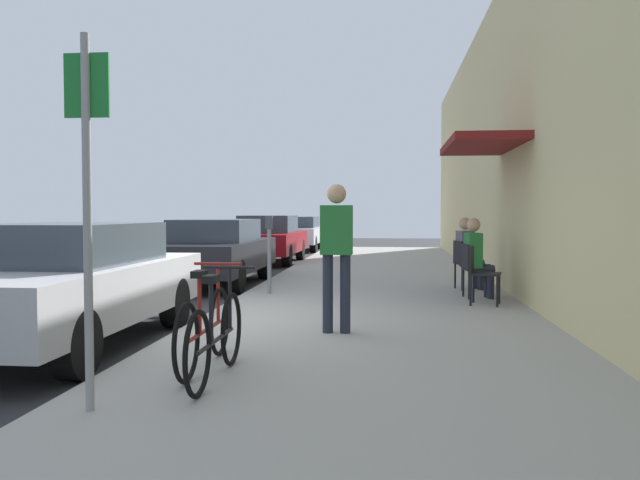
{
  "coord_description": "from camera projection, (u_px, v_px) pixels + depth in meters",
  "views": [
    {
      "loc": [
        2.46,
        -8.27,
        1.5
      ],
      "look_at": [
        0.79,
        7.82,
        0.82
      ],
      "focal_mm": 37.04,
      "sensor_mm": 36.0,
      "label": 1
    }
  ],
  "objects": [
    {
      "name": "bicycle_1",
      "position": [
        205.0,
        328.0,
        5.83
      ],
      "size": [
        0.46,
        1.71,
        0.9
      ],
      "color": "black",
      "rests_on": "sidewalk_slab"
    },
    {
      "name": "parking_meter",
      "position": [
        269.0,
        248.0,
        11.18
      ],
      "size": [
        0.12,
        0.1,
        1.32
      ],
      "color": "slate",
      "rests_on": "sidewalk_slab"
    },
    {
      "name": "sidewalk_slab",
      "position": [
        374.0,
        305.0,
        10.29
      ],
      "size": [
        4.5,
        32.0,
        0.12
      ],
      "primitive_type": "cube",
      "color": "#9E9B93",
      "rests_on": "ground_plane"
    },
    {
      "name": "street_sign",
      "position": [
        87.0,
        192.0,
        4.53
      ],
      "size": [
        0.32,
        0.06,
        2.6
      ],
      "color": "gray",
      "rests_on": "sidewalk_slab"
    },
    {
      "name": "seated_patron_2",
      "position": [
        468.0,
        251.0,
        11.78
      ],
      "size": [
        0.49,
        0.44,
        1.29
      ],
      "color": "#232838",
      "rests_on": "sidewalk_slab"
    },
    {
      "name": "parked_car_2",
      "position": [
        268.0,
        238.0,
        19.54
      ],
      "size": [
        1.8,
        4.4,
        1.41
      ],
      "color": "maroon",
      "rests_on": "ground_plane"
    },
    {
      "name": "bicycle_0",
      "position": [
        216.0,
        336.0,
        5.42
      ],
      "size": [
        0.46,
        1.71,
        0.9
      ],
      "color": "black",
      "rests_on": "sidewalk_slab"
    },
    {
      "name": "parked_car_0",
      "position": [
        67.0,
        282.0,
        7.34
      ],
      "size": [
        1.8,
        4.4,
        1.38
      ],
      "color": "#B7B7BC",
      "rests_on": "ground_plane"
    },
    {
      "name": "parked_car_1",
      "position": [
        214.0,
        251.0,
        13.54
      ],
      "size": [
        1.8,
        4.4,
        1.35
      ],
      "color": "black",
      "rests_on": "ground_plane"
    },
    {
      "name": "cafe_chair_0",
      "position": [
        480.0,
        271.0,
        9.83
      ],
      "size": [
        0.53,
        0.53,
        0.87
      ],
      "color": "black",
      "rests_on": "sidewalk_slab"
    },
    {
      "name": "ground_plane",
      "position": [
        197.0,
        328.0,
        8.54
      ],
      "size": [
        60.0,
        60.0,
        0.0
      ],
      "primitive_type": "plane",
      "color": "#2D2D30"
    },
    {
      "name": "parked_car_3",
      "position": [
        297.0,
        233.0,
        25.86
      ],
      "size": [
        1.8,
        4.4,
        1.33
      ],
      "color": "silver",
      "rests_on": "ground_plane"
    },
    {
      "name": "cafe_chair_2",
      "position": [
        465.0,
        261.0,
        11.78
      ],
      "size": [
        0.53,
        0.53,
        0.87
      ],
      "color": "black",
      "rests_on": "sidewalk_slab"
    },
    {
      "name": "pedestrian_standing",
      "position": [
        337.0,
        246.0,
        7.51
      ],
      "size": [
        0.36,
        0.22,
        1.7
      ],
      "color": "#232838",
      "rests_on": "sidewalk_slab"
    },
    {
      "name": "cafe_chair_1",
      "position": [
        473.0,
        267.0,
        10.59
      ],
      "size": [
        0.49,
        0.49,
        0.87
      ],
      "color": "black",
      "rests_on": "sidewalk_slab"
    },
    {
      "name": "building_facade",
      "position": [
        534.0,
        122.0,
        9.93
      ],
      "size": [
        1.4,
        32.0,
        5.72
      ],
      "color": "beige",
      "rests_on": "ground_plane"
    },
    {
      "name": "seated_patron_1",
      "position": [
        477.0,
        255.0,
        10.59
      ],
      "size": [
        0.46,
        0.4,
        1.29
      ],
      "color": "#232838",
      "rests_on": "sidewalk_slab"
    }
  ]
}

